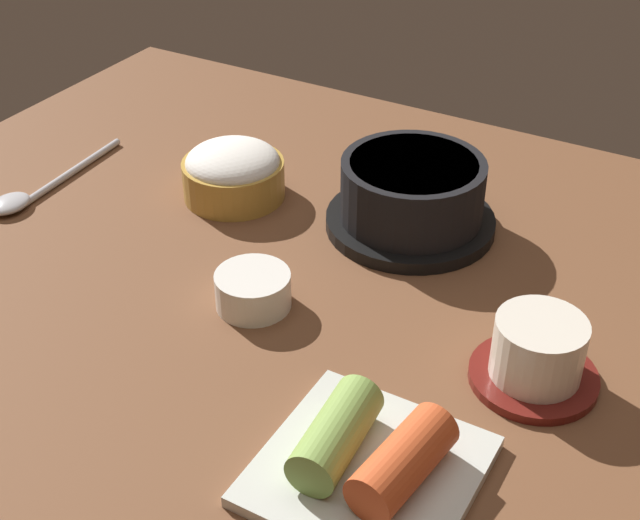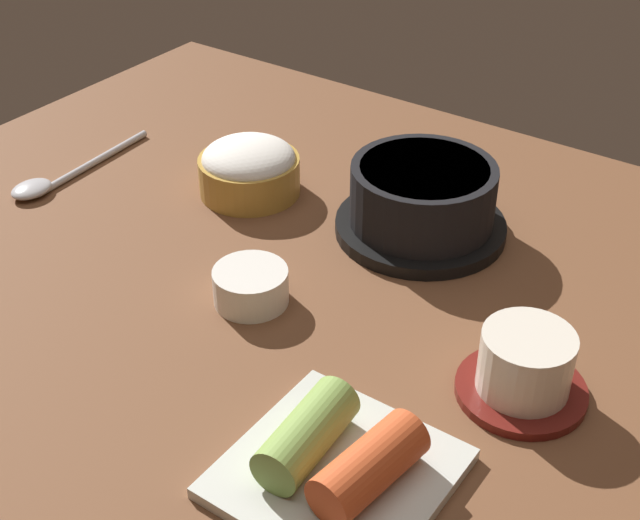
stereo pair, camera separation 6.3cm
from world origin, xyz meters
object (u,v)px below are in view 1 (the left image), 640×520
(stone_pot, at_px, (412,196))
(banchan_cup_center, at_px, (253,289))
(tea_cup_with_saucer, at_px, (537,354))
(rice_bowl, at_px, (233,172))
(spoon, at_px, (31,193))
(kimchi_plate, at_px, (368,459))

(stone_pot, relative_size, banchan_cup_center, 2.53)
(tea_cup_with_saucer, xyz_separation_m, banchan_cup_center, (-0.25, -0.03, -0.01))
(rice_bowl, xyz_separation_m, spoon, (-0.19, -0.11, -0.02))
(rice_bowl, distance_m, tea_cup_with_saucer, 0.39)
(rice_bowl, height_order, banchan_cup_center, rice_bowl)
(tea_cup_with_saucer, height_order, spoon, tea_cup_with_saucer)
(spoon, bearing_deg, banchan_cup_center, -7.46)
(rice_bowl, bearing_deg, stone_pot, 10.66)
(kimchi_plate, bearing_deg, rice_bowl, 137.43)
(rice_bowl, bearing_deg, tea_cup_with_saucer, -18.42)
(banchan_cup_center, bearing_deg, rice_bowl, 129.22)
(kimchi_plate, bearing_deg, tea_cup_with_saucer, 65.66)
(rice_bowl, distance_m, spoon, 0.22)
(rice_bowl, xyz_separation_m, tea_cup_with_saucer, (0.37, -0.12, -0.00))
(rice_bowl, xyz_separation_m, banchan_cup_center, (0.12, -0.15, -0.01))
(stone_pot, xyz_separation_m, kimchi_plate, (0.11, -0.32, -0.02))
(stone_pot, bearing_deg, tea_cup_with_saucer, -41.29)
(tea_cup_with_saucer, distance_m, kimchi_plate, 0.17)
(tea_cup_with_saucer, relative_size, spoon, 0.53)
(rice_bowl, relative_size, kimchi_plate, 0.73)
(rice_bowl, bearing_deg, spoon, -149.28)
(banchan_cup_center, bearing_deg, tea_cup_with_saucer, 6.29)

